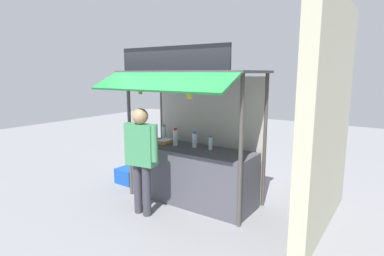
{
  "coord_description": "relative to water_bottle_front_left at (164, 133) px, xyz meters",
  "views": [
    {
      "loc": [
        2.88,
        -4.19,
        2.18
      ],
      "look_at": [
        0.0,
        0.0,
        1.27
      ],
      "focal_mm": 29.2,
      "sensor_mm": 36.0,
      "label": 1
    }
  ],
  "objects": [
    {
      "name": "water_bottle_back_left",
      "position": [
        0.8,
        -0.16,
        -0.01
      ],
      "size": [
        0.08,
        0.08,
        0.27
      ],
      "color": "silver",
      "rests_on": "stall_counter"
    },
    {
      "name": "water_bottle_front_right",
      "position": [
        0.45,
        -0.24,
        0.01
      ],
      "size": [
        0.09,
        0.09,
        0.31
      ],
      "color": "silver",
      "rests_on": "stall_counter"
    },
    {
      "name": "magazine_stack_far_left",
      "position": [
        0.23,
        -0.25,
        -0.1
      ],
      "size": [
        0.22,
        0.3,
        0.08
      ],
      "color": "red",
      "rests_on": "stall_counter"
    },
    {
      "name": "magazine_stack_back_right",
      "position": [
        -0.15,
        -0.3,
        -0.1
      ],
      "size": [
        0.2,
        0.27,
        0.08
      ],
      "color": "blue",
      "rests_on": "stall_counter"
    },
    {
      "name": "water_bottle_center",
      "position": [
        1.1,
        -0.14,
        -0.03
      ],
      "size": [
        0.07,
        0.07,
        0.24
      ],
      "color": "silver",
      "rests_on": "stall_counter"
    },
    {
      "name": "banana_bunch_inner_left",
      "position": [
        0.12,
        -0.73,
        0.83
      ],
      "size": [
        0.09,
        0.09,
        0.25
      ],
      "color": "#332D23"
    },
    {
      "name": "stall_structure",
      "position": [
        0.81,
        -0.15,
        0.5
      ],
      "size": [
        2.35,
        1.62,
        2.56
      ],
      "color": "#4C4742",
      "rests_on": "ground"
    },
    {
      "name": "banana_bunch_rightmost",
      "position": [
        1.09,
        -0.74,
        0.82
      ],
      "size": [
        0.11,
        0.11,
        0.28
      ],
      "color": "#332D23"
    },
    {
      "name": "stall_counter",
      "position": [
        0.81,
        -0.26,
        -0.6
      ],
      "size": [
        2.15,
        0.75,
        0.92
      ],
      "primitive_type": "cube",
      "color": "#4C4C56",
      "rests_on": "ground"
    },
    {
      "name": "water_bottle_front_left",
      "position": [
        0.0,
        0.0,
        0.0
      ],
      "size": [
        0.08,
        0.08,
        0.29
      ],
      "color": "silver",
      "rests_on": "stall_counter"
    },
    {
      "name": "vendor_person",
      "position": [
        0.47,
        -1.12,
        -0.06
      ],
      "size": [
        0.63,
        0.26,
        1.66
      ],
      "rotation": [
        0.0,
        0.0,
        0.14
      ],
      "color": "#383842",
      "rests_on": "ground"
    },
    {
      "name": "plastic_crate",
      "position": [
        -0.74,
        -0.22,
        -0.91
      ],
      "size": [
        0.44,
        0.44,
        0.3
      ],
      "primitive_type": "cube",
      "rotation": [
        0.0,
        0.0,
        -0.03
      ],
      "color": "#194CB2",
      "rests_on": "ground"
    },
    {
      "name": "neighbour_wall",
      "position": [
        2.84,
        0.04,
        0.51
      ],
      "size": [
        0.2,
        2.4,
        3.14
      ],
      "primitive_type": "cube",
      "color": "#BDBA9D",
      "rests_on": "ground"
    },
    {
      "name": "ground_plane",
      "position": [
        0.81,
        -0.26,
        -1.06
      ],
      "size": [
        20.0,
        20.0,
        0.0
      ],
      "primitive_type": "plane",
      "color": "gray"
    }
  ]
}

